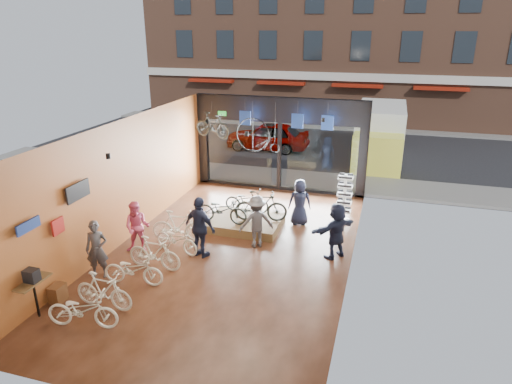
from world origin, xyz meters
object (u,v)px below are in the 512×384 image
at_px(display_bike_right, 247,201).
at_px(hung_bike, 212,125).
at_px(display_platform, 245,223).
at_px(customer_2, 200,227).
at_px(floor_bike_4, 177,239).
at_px(sunglasses_rack, 344,199).
at_px(penny_farthing, 260,137).
at_px(floor_bike_1, 103,291).
at_px(customer_0, 97,249).
at_px(customer_5, 336,231).
at_px(street_car, 268,136).
at_px(customer_3, 256,222).
at_px(customer_4, 300,202).
at_px(customer_1, 137,227).
at_px(display_bike_mid, 261,206).
at_px(floor_bike_2, 133,270).
at_px(floor_bike_3, 154,253).
at_px(display_bike_left, 222,210).
at_px(floor_bike_5, 178,226).
at_px(box_truck, 379,137).
at_px(floor_bike_0, 82,310).

bearing_deg(display_bike_right, hung_bike, 46.24).
relative_size(display_platform, customer_2, 1.29).
bearing_deg(customer_2, floor_bike_4, 15.87).
height_order(sunglasses_rack, penny_farthing, penny_farthing).
bearing_deg(hung_bike, floor_bike_1, -160.85).
distance_m(floor_bike_4, customer_0, 2.39).
bearing_deg(customer_5, penny_farthing, -98.26).
bearing_deg(street_car, customer_3, 13.36).
height_order(customer_4, hung_bike, hung_bike).
height_order(floor_bike_4, customer_1, customer_1).
relative_size(display_bike_mid, customer_0, 1.08).
xyz_separation_m(floor_bike_4, display_bike_right, (1.30, 2.90, 0.30)).
relative_size(street_car, display_bike_right, 2.89).
height_order(floor_bike_2, sunglasses_rack, sunglasses_rack).
height_order(floor_bike_1, customer_3, customer_3).
xyz_separation_m(floor_bike_3, display_platform, (1.57, 3.36, -0.33)).
height_order(display_platform, display_bike_left, display_bike_left).
height_order(customer_5, penny_farthing, penny_farthing).
height_order(floor_bike_5, hung_bike, hung_bike).
bearing_deg(box_truck, display_bike_left, -115.58).
height_order(customer_2, customer_3, customer_2).
bearing_deg(street_car, display_bike_left, 6.97).
bearing_deg(customer_4, sunglasses_rack, -169.99).
distance_m(display_bike_right, customer_4, 1.84).
distance_m(floor_bike_1, floor_bike_4, 3.17).
relative_size(customer_1, customer_3, 0.96).
xyz_separation_m(box_truck, display_bike_right, (-4.09, -8.46, -0.64)).
bearing_deg(display_bike_left, customer_3, -117.52).
height_order(display_platform, display_bike_mid, display_bike_mid).
distance_m(display_platform, penny_farthing, 3.61).
height_order(floor_bike_1, floor_bike_2, floor_bike_1).
relative_size(street_car, floor_bike_0, 2.70).
height_order(floor_bike_0, floor_bike_3, floor_bike_3).
relative_size(customer_1, customer_2, 0.86).
height_order(floor_bike_4, customer_2, customer_2).
relative_size(display_bike_left, customer_5, 1.02).
relative_size(floor_bike_0, hung_bike, 1.05).
bearing_deg(display_platform, customer_2, -104.83).
bearing_deg(display_platform, floor_bike_1, -108.63).
bearing_deg(display_bike_left, floor_bike_5, 136.76).
bearing_deg(display_bike_mid, floor_bike_5, 113.75).
xyz_separation_m(display_platform, customer_4, (1.70, 0.79, 0.65)).
bearing_deg(penny_farthing, floor_bike_1, -100.83).
xyz_separation_m(floor_bike_0, penny_farthing, (1.58, 8.90, 2.06)).
distance_m(street_car, floor_bike_0, 16.29).
bearing_deg(customer_3, floor_bike_4, -5.50).
distance_m(street_car, floor_bike_3, 13.48).
xyz_separation_m(box_truck, customer_3, (-3.19, -10.34, -0.52)).
distance_m(display_bike_left, display_bike_right, 1.23).
distance_m(customer_1, customer_5, 5.87).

